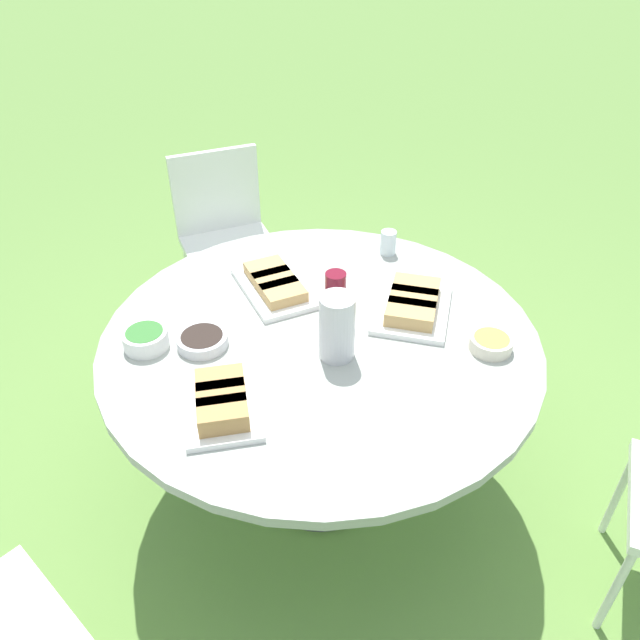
{
  "coord_description": "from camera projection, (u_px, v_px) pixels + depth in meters",
  "views": [
    {
      "loc": [
        -1.13,
        1.16,
        2.03
      ],
      "look_at": [
        0.0,
        0.0,
        0.82
      ],
      "focal_mm": 35.0,
      "sensor_mm": 36.0,
      "label": 1
    }
  ],
  "objects": [
    {
      "name": "ground_plane",
      "position": [
        320.0,
        481.0,
        2.52
      ],
      "size": [
        40.0,
        40.0,
        0.0
      ],
      "primitive_type": "plane",
      "color": "#668E42"
    },
    {
      "name": "dining_table",
      "position": [
        320.0,
        355.0,
        2.12
      ],
      "size": [
        1.45,
        1.45,
        0.76
      ],
      "color": "#4C4C51",
      "rests_on": "ground_plane"
    },
    {
      "name": "chair_near_right",
      "position": [
        225.0,
        228.0,
        3.13
      ],
      "size": [
        0.56,
        0.57,
        0.89
      ],
      "color": "white",
      "rests_on": "ground_plane"
    },
    {
      "name": "water_pitcher",
      "position": [
        337.0,
        327.0,
        1.91
      ],
      "size": [
        0.12,
        0.11,
        0.22
      ],
      "color": "silver",
      "rests_on": "dining_table"
    },
    {
      "name": "wine_glass",
      "position": [
        336.0,
        285.0,
        2.08
      ],
      "size": [
        0.07,
        0.07,
        0.17
      ],
      "color": "silver",
      "rests_on": "dining_table"
    },
    {
      "name": "platter_bread_main",
      "position": [
        413.0,
        304.0,
        2.15
      ],
      "size": [
        0.38,
        0.42,
        0.07
      ],
      "color": "white",
      "rests_on": "dining_table"
    },
    {
      "name": "platter_charcuterie",
      "position": [
        275.0,
        284.0,
        2.25
      ],
      "size": [
        0.41,
        0.33,
        0.06
      ],
      "color": "white",
      "rests_on": "dining_table"
    },
    {
      "name": "platter_sandwich_side",
      "position": [
        222.0,
        402.0,
        1.76
      ],
      "size": [
        0.35,
        0.34,
        0.08
      ],
      "color": "white",
      "rests_on": "dining_table"
    },
    {
      "name": "bowl_fries",
      "position": [
        491.0,
        343.0,
        1.99
      ],
      "size": [
        0.14,
        0.14,
        0.05
      ],
      "color": "beige",
      "rests_on": "dining_table"
    },
    {
      "name": "bowl_salad",
      "position": [
        145.0,
        338.0,
        1.99
      ],
      "size": [
        0.15,
        0.15,
        0.06
      ],
      "color": "white",
      "rests_on": "dining_table"
    },
    {
      "name": "bowl_olives",
      "position": [
        202.0,
        340.0,
        2.01
      ],
      "size": [
        0.16,
        0.16,
        0.04
      ],
      "color": "silver",
      "rests_on": "dining_table"
    },
    {
      "name": "cup_water_near",
      "position": [
        388.0,
        243.0,
        2.45
      ],
      "size": [
        0.06,
        0.06,
        0.1
      ],
      "color": "silver",
      "rests_on": "dining_table"
    }
  ]
}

